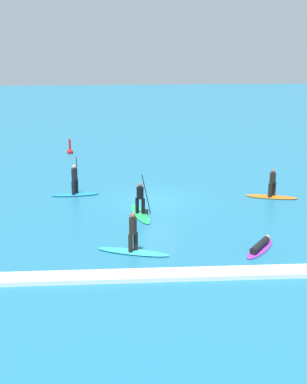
% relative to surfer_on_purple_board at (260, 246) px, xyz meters
% --- Properties ---
extents(ground_plane, '(120.00, 120.00, 0.00)m').
position_rel_surfer_on_purple_board_xyz_m(ground_plane, '(-4.12, 6.93, -0.14)').
color(ground_plane, teal).
rests_on(ground_plane, ground).
extents(surfer_on_purple_board, '(1.95, 2.38, 0.37)m').
position_rel_surfer_on_purple_board_xyz_m(surfer_on_purple_board, '(0.00, 0.00, 0.00)').
color(surfer_on_purple_board, purple).
rests_on(surfer_on_purple_board, ground_plane).
extents(surfer_on_orange_board, '(2.91, 1.44, 1.63)m').
position_rel_surfer_on_purple_board_xyz_m(surfer_on_orange_board, '(2.45, 7.09, 0.25)').
color(surfer_on_orange_board, orange).
rests_on(surfer_on_orange_board, ground_plane).
extents(surfer_on_teal_board, '(3.14, 1.55, 1.80)m').
position_rel_surfer_on_purple_board_xyz_m(surfer_on_teal_board, '(-5.42, -0.05, 0.28)').
color(surfer_on_teal_board, '#33C6CC').
rests_on(surfer_on_teal_board, ground_plane).
extents(surfer_on_blue_board, '(2.69, 0.90, 2.17)m').
position_rel_surfer_on_purple_board_xyz_m(surfer_on_blue_board, '(-8.45, 8.22, 0.31)').
color(surfer_on_blue_board, '#1E8CD1').
rests_on(surfer_on_blue_board, ground_plane).
extents(surfer_on_green_board, '(1.30, 3.16, 2.16)m').
position_rel_surfer_on_purple_board_xyz_m(surfer_on_green_board, '(-4.93, 4.73, 0.29)').
color(surfer_on_green_board, '#23B266').
rests_on(surfer_on_green_board, ground_plane).
extents(marker_buoy, '(0.44, 0.44, 1.18)m').
position_rel_surfer_on_purple_board_xyz_m(marker_buoy, '(-9.62, 18.67, 0.07)').
color(marker_buoy, red).
rests_on(marker_buoy, ground_plane).
extents(wave_crest, '(17.40, 0.90, 0.18)m').
position_rel_surfer_on_purple_board_xyz_m(wave_crest, '(-4.12, -2.38, -0.05)').
color(wave_crest, white).
rests_on(wave_crest, ground_plane).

